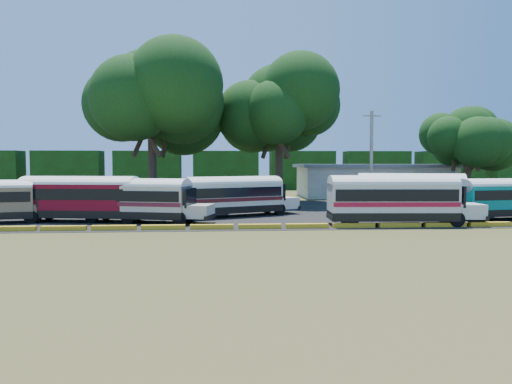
{
  "coord_description": "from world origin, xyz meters",
  "views": [
    {
      "loc": [
        -1.02,
        -30.0,
        4.12
      ],
      "look_at": [
        1.63,
        6.0,
        2.03
      ],
      "focal_mm": 35.0,
      "sensor_mm": 36.0,
      "label": 1
    }
  ],
  "objects": [
    {
      "name": "bus_cream_east",
      "position": [
        0.18,
        8.46,
        1.76
      ],
      "size": [
        9.55,
        6.08,
        3.11
      ],
      "rotation": [
        0.0,
        0.0,
        0.44
      ],
      "color": "black",
      "rests_on": "ground"
    },
    {
      "name": "bus_red",
      "position": [
        -10.54,
        5.65,
        1.85
      ],
      "size": [
        10.04,
        3.9,
        3.22
      ],
      "rotation": [
        0.0,
        0.0,
        -0.16
      ],
      "color": "black",
      "rests_on": "ground"
    },
    {
      "name": "terminal_building",
      "position": [
        18.0,
        30.0,
        2.03
      ],
      "size": [
        19.0,
        9.0,
        4.0
      ],
      "color": "silver",
      "rests_on": "ground"
    },
    {
      "name": "bus_white_blue",
      "position": [
        14.57,
        9.09,
        1.87
      ],
      "size": [
        10.31,
        5.52,
        3.3
      ],
      "rotation": [
        0.0,
        0.0,
        -0.32
      ],
      "color": "black",
      "rests_on": "ground"
    },
    {
      "name": "tree_center",
      "position": [
        5.2,
        21.66,
        10.35
      ],
      "size": [
        10.82,
        10.82,
        14.36
      ],
      "color": "#3D2B1E",
      "rests_on": "ground"
    },
    {
      "name": "ground",
      "position": [
        0.0,
        0.0,
        0.0
      ],
      "size": [
        160.0,
        160.0,
        0.0
      ],
      "primitive_type": "plane",
      "color": "#3A4517",
      "rests_on": "ground"
    },
    {
      "name": "curb",
      "position": [
        -0.0,
        1.0,
        0.15
      ],
      "size": [
        53.7,
        0.45,
        0.3
      ],
      "color": "gold",
      "rests_on": "ground"
    },
    {
      "name": "asphalt_strip",
      "position": [
        1.0,
        12.0,
        0.01
      ],
      "size": [
        64.0,
        24.0,
        0.02
      ],
      "primitive_type": "cube",
      "color": "black",
      "rests_on": "ground"
    },
    {
      "name": "bus_teal",
      "position": [
        20.18,
        4.89,
        1.73
      ],
      "size": [
        9.4,
        3.62,
        3.01
      ],
      "rotation": [
        0.0,
        0.0,
        0.15
      ],
      "color": "black",
      "rests_on": "ground"
    },
    {
      "name": "utility_pole",
      "position": [
        12.81,
        14.58,
        4.53
      ],
      "size": [
        1.6,
        0.3,
        8.85
      ],
      "color": "gray",
      "rests_on": "ground"
    },
    {
      "name": "bus_white_red",
      "position": [
        10.6,
        2.16,
        1.88
      ],
      "size": [
        10.25,
        3.13,
        3.32
      ],
      "rotation": [
        0.0,
        0.0,
        -0.06
      ],
      "color": "black",
      "rests_on": "ground"
    },
    {
      "name": "tree_west",
      "position": [
        -7.32,
        17.69,
        10.57
      ],
      "size": [
        11.42,
        11.42,
        14.8
      ],
      "color": "#3D2B1E",
      "rests_on": "ground"
    },
    {
      "name": "tree_east",
      "position": [
        25.84,
        22.27,
        7.44
      ],
      "size": [
        7.45,
        7.45,
        10.24
      ],
      "color": "#3D2B1E",
      "rests_on": "ground"
    },
    {
      "name": "treeline_backdrop",
      "position": [
        0.0,
        48.0,
        3.0
      ],
      "size": [
        130.0,
        4.0,
        6.0
      ],
      "color": "black",
      "rests_on": "ground"
    },
    {
      "name": "bus_cream_west",
      "position": [
        -6.69,
        4.9,
        1.74
      ],
      "size": [
        9.64,
        4.73,
        3.08
      ],
      "rotation": [
        0.0,
        0.0,
        -0.27
      ],
      "color": "black",
      "rests_on": "ground"
    }
  ]
}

